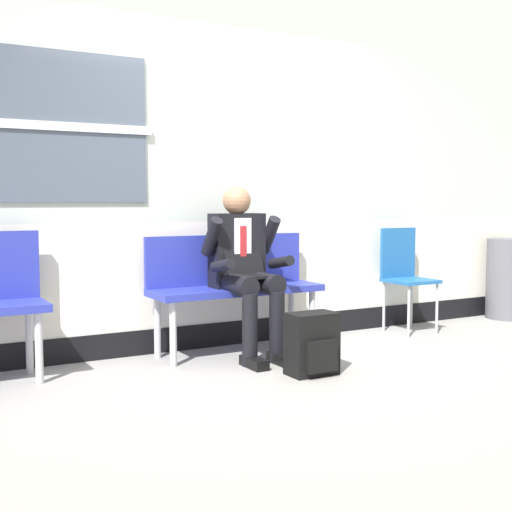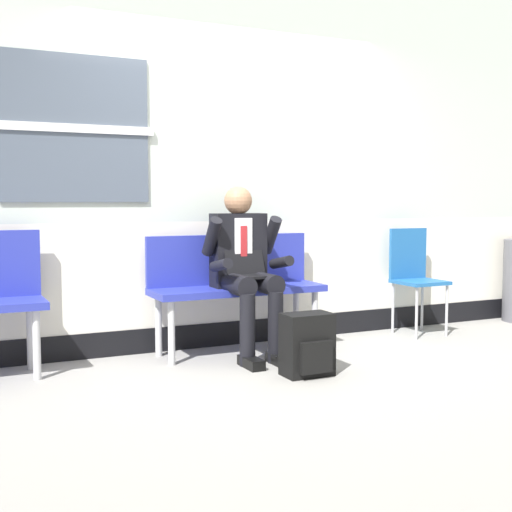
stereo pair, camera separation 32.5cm
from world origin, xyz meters
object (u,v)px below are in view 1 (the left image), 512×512
at_px(person_seated, 245,266).
at_px(backpack, 312,344).
at_px(bench_with_person, 233,281).
at_px(trash_bin, 508,279).
at_px(folding_chair, 404,270).

bearing_deg(person_seated, backpack, -78.68).
xyz_separation_m(bench_with_person, person_seated, (0.00, -0.20, 0.13)).
distance_m(bench_with_person, trash_bin, 3.03).
distance_m(bench_with_person, folding_chair, 1.69).
bearing_deg(trash_bin, folding_chair, 179.99).
bearing_deg(folding_chair, backpack, -151.05).
height_order(person_seated, backpack, person_seated).
bearing_deg(backpack, bench_with_person, 98.84).
distance_m(person_seated, folding_chair, 1.71).
bearing_deg(person_seated, folding_chair, 5.98).
bearing_deg(folding_chair, trash_bin, -0.01).
xyz_separation_m(person_seated, folding_chair, (1.69, 0.18, -0.13)).
bearing_deg(person_seated, trash_bin, 3.35).
bearing_deg(bench_with_person, folding_chair, -0.65).
bearing_deg(person_seated, bench_with_person, 90.00).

